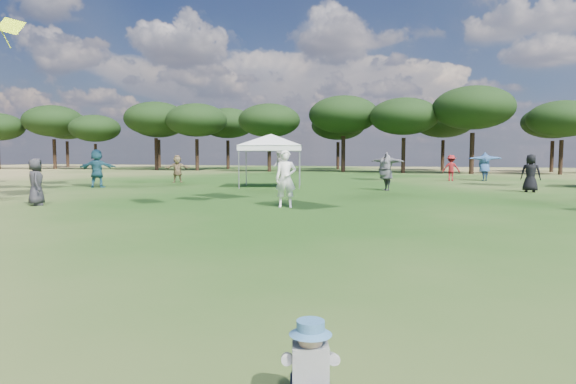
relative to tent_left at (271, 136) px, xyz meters
name	(u,v)px	position (x,y,z in m)	size (l,w,h in m)	color
tree_line	(461,114)	(9.78, 24.88, 2.86)	(108.78, 17.63, 7.77)	black
tent_left	(271,136)	(0.00, 0.00, 0.00)	(6.01, 6.01, 2.99)	gray
toddler	(310,368)	(7.60, -20.14, -2.31)	(0.43, 0.46, 0.57)	black
festival_crowd	(389,170)	(5.79, 0.98, -1.68)	(29.59, 21.98, 1.93)	#976852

